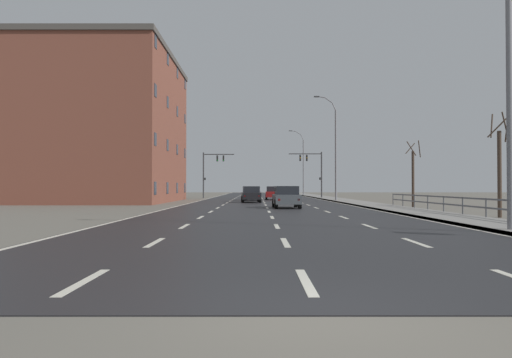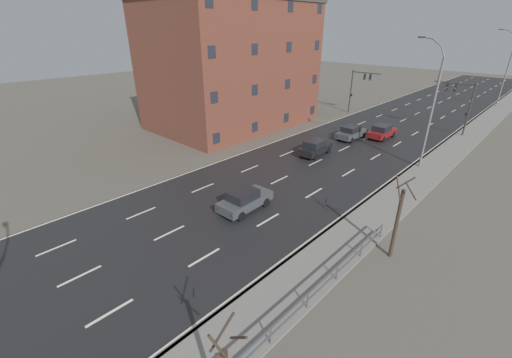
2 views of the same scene
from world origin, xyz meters
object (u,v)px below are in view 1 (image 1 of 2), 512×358
at_px(car_mid_centre, 288,197).
at_px(brick_building, 109,129).
at_px(car_near_left, 275,193).
at_px(street_lamp_midground, 336,149).
at_px(traffic_signal_left, 212,167).
at_px(car_distant, 254,193).
at_px(car_near_right, 253,194).
at_px(traffic_signal_right, 315,167).
at_px(street_lamp_foreground, 507,75).
at_px(street_lamp_distant, 304,164).

bearing_deg(car_mid_centre, brick_building, 137.31).
relative_size(car_near_left, car_mid_centre, 1.00).
xyz_separation_m(street_lamp_midground, car_mid_centre, (-6.10, -16.53, -4.64)).
height_order(street_lamp_midground, traffic_signal_left, street_lamp_midground).
bearing_deg(traffic_signal_left, car_near_left, -47.36).
distance_m(street_lamp_midground, car_distant, 10.29).
height_order(car_mid_centre, car_distant, same).
bearing_deg(car_near_right, traffic_signal_left, 103.46).
xyz_separation_m(traffic_signal_right, traffic_signal_left, (-13.77, 1.45, 0.01)).
distance_m(street_lamp_foreground, car_near_left, 41.77).
bearing_deg(car_mid_centre, street_lamp_midground, 68.17).
height_order(street_lamp_distant, traffic_signal_right, street_lamp_distant).
distance_m(traffic_signal_right, brick_building, 27.42).
height_order(traffic_signal_left, brick_building, brick_building).
bearing_deg(car_distant, car_near_right, -88.87).
bearing_deg(brick_building, car_near_left, 23.28).
height_order(car_distant, brick_building, brick_building).
bearing_deg(car_near_left, traffic_signal_right, 54.42).
distance_m(street_lamp_midground, car_mid_centre, 18.22).
xyz_separation_m(traffic_signal_right, car_near_right, (-8.13, -17.35, -3.37)).
distance_m(car_near_right, car_distant, 7.13).
height_order(traffic_signal_right, car_mid_centre, traffic_signal_right).
bearing_deg(street_lamp_foreground, street_lamp_distant, 90.02).
height_order(street_lamp_foreground, brick_building, brick_building).
height_order(car_near_right, brick_building, brick_building).
distance_m(street_lamp_foreground, street_lamp_distant, 70.13).
relative_size(street_lamp_distant, car_near_left, 2.78).
xyz_separation_m(car_mid_centre, car_distant, (-2.51, 19.73, 0.00)).
xyz_separation_m(car_near_right, brick_building, (-14.70, 2.53, 6.66)).
relative_size(street_lamp_midground, car_near_right, 2.65).
relative_size(street_lamp_foreground, street_lamp_distant, 0.92).
relative_size(street_lamp_distant, car_mid_centre, 2.78).
distance_m(car_near_left, car_near_right, 10.25).
distance_m(traffic_signal_left, brick_building, 18.91).
bearing_deg(traffic_signal_left, car_mid_centre, -75.23).
distance_m(street_lamp_distant, car_mid_centre, 52.17).
distance_m(street_lamp_foreground, street_lamp_midground, 35.07).
xyz_separation_m(street_lamp_foreground, street_lamp_distant, (-0.03, 70.13, 0.42)).
relative_size(car_near_right, brick_building, 0.21).
distance_m(street_lamp_midground, car_near_left, 9.81).
height_order(street_lamp_midground, car_distant, street_lamp_midground).
xyz_separation_m(car_near_right, car_distant, (0.13, 7.13, 0.00)).
bearing_deg(car_near_right, car_mid_centre, -81.41).
distance_m(street_lamp_foreground, car_mid_centre, 20.01).
xyz_separation_m(street_lamp_midground, traffic_signal_right, (-0.60, 13.42, -1.27)).
relative_size(traffic_signal_left, car_near_right, 1.47).
bearing_deg(brick_building, car_mid_centre, -41.10).
distance_m(car_near_right, car_mid_centre, 12.87).
xyz_separation_m(car_near_left, brick_building, (-17.22, -7.41, 6.66)).
distance_m(traffic_signal_right, car_near_right, 19.45).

